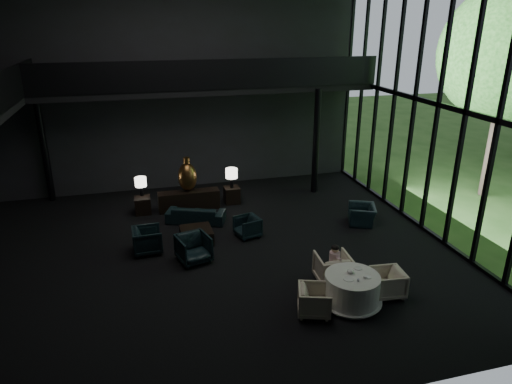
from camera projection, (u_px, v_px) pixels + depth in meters
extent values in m
cube|color=black|center=(210.00, 254.00, 13.17)|extent=(14.00, 12.00, 0.02)
cube|color=black|center=(180.00, 86.00, 17.16)|extent=(14.00, 0.04, 8.00)
cube|color=black|center=(272.00, 201.00, 6.33)|extent=(14.00, 0.04, 8.00)
cube|color=black|center=(210.00, 89.00, 16.50)|extent=(12.00, 2.00, 0.25)
cube|color=black|center=(215.00, 75.00, 15.38)|extent=(12.00, 0.06, 1.00)
cylinder|color=black|center=(44.00, 148.00, 16.39)|extent=(0.24, 0.24, 4.00)
cylinder|color=black|center=(316.00, 142.00, 17.23)|extent=(0.24, 0.24, 4.00)
cylinder|color=#382D23|center=(494.00, 132.00, 16.76)|extent=(0.36, 0.36, 4.90)
sphere|color=#2B5E21|center=(509.00, 53.00, 15.77)|extent=(4.80, 4.80, 4.80)
cube|color=black|center=(189.00, 200.00, 16.15)|extent=(2.14, 0.49, 0.68)
ellipsoid|color=#B6813E|center=(187.00, 177.00, 15.94)|extent=(0.65, 0.65, 1.01)
cylinder|color=#B6813E|center=(186.00, 160.00, 15.72)|extent=(0.22, 0.22, 0.21)
cube|color=black|center=(143.00, 205.00, 15.85)|extent=(0.54, 0.54, 0.59)
cylinder|color=black|center=(141.00, 191.00, 15.84)|extent=(0.12, 0.12, 0.35)
cylinder|color=white|center=(141.00, 182.00, 15.72)|extent=(0.40, 0.40, 0.32)
cube|color=black|center=(232.00, 195.00, 16.77)|extent=(0.54, 0.54, 0.60)
cylinder|color=black|center=(232.00, 183.00, 16.57)|extent=(0.13, 0.13, 0.38)
cylinder|color=white|center=(232.00, 173.00, 16.44)|extent=(0.43, 0.43, 0.35)
imported|color=black|center=(196.00, 212.00, 15.15)|extent=(1.83, 1.14, 0.69)
imported|color=black|center=(147.00, 238.00, 13.15)|extent=(0.83, 0.88, 0.87)
imported|color=black|center=(247.00, 227.00, 14.14)|extent=(0.74, 0.77, 0.66)
imported|color=black|center=(193.00, 246.00, 12.63)|extent=(1.13, 1.09, 0.96)
imported|color=black|center=(362.00, 213.00, 15.03)|extent=(0.83, 1.00, 0.74)
cube|color=black|center=(197.00, 235.00, 13.85)|extent=(0.94, 0.94, 0.41)
cylinder|color=white|center=(352.00, 290.00, 10.78)|extent=(1.30, 1.30, 0.75)
cone|color=white|center=(351.00, 301.00, 10.89)|extent=(1.47, 1.47, 0.10)
imported|color=#BEB0A0|center=(333.00, 265.00, 11.64)|extent=(0.97, 0.92, 0.94)
imported|color=#B9AC98|center=(388.00, 282.00, 11.10)|extent=(0.73, 0.77, 0.73)
imported|color=beige|center=(315.00, 300.00, 10.41)|extent=(0.85, 0.88, 0.73)
cylinder|color=#DBA5B9|center=(334.00, 259.00, 11.59)|extent=(0.27, 0.27, 0.39)
sphere|color=#D8A884|center=(335.00, 249.00, 11.49)|extent=(0.20, 0.20, 0.20)
ellipsoid|color=black|center=(335.00, 248.00, 11.48)|extent=(0.21, 0.21, 0.14)
cylinder|color=white|center=(349.00, 279.00, 10.50)|extent=(0.32, 0.32, 0.02)
cylinder|color=white|center=(358.00, 268.00, 10.95)|extent=(0.24, 0.24, 0.01)
cylinder|color=white|center=(368.00, 277.00, 10.58)|extent=(0.18, 0.18, 0.01)
cylinder|color=white|center=(365.00, 277.00, 10.52)|extent=(0.09, 0.09, 0.06)
ellipsoid|color=white|center=(350.00, 271.00, 10.75)|extent=(0.17, 0.17, 0.09)
cylinder|color=#99999E|center=(358.00, 280.00, 10.40)|extent=(0.06, 0.06, 0.06)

